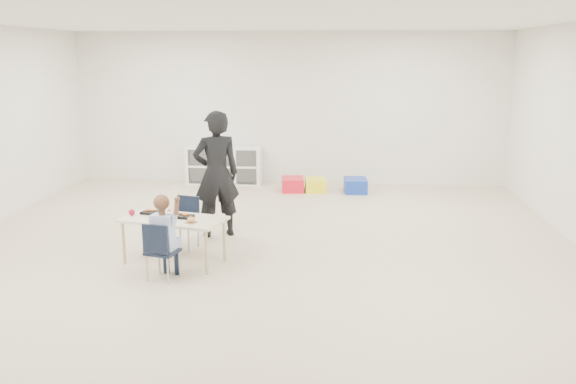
# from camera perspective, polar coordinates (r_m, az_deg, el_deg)

# --- Properties ---
(room) EXTENTS (9.00, 9.02, 2.80)m
(room) POSITION_cam_1_polar(r_m,az_deg,el_deg) (6.96, -3.19, 4.58)
(room) COLOR beige
(room) RESTS_ON ground
(table) EXTENTS (1.29, 0.85, 0.54)m
(table) POSITION_cam_1_polar(r_m,az_deg,el_deg) (7.23, -10.60, -4.45)
(table) COLOR #FFEECB
(table) RESTS_ON ground
(chair_near) EXTENTS (0.38, 0.36, 0.65)m
(chair_near) POSITION_cam_1_polar(r_m,az_deg,el_deg) (6.72, -11.64, -5.39)
(chair_near) COLOR black
(chair_near) RESTS_ON ground
(chair_far) EXTENTS (0.38, 0.36, 0.65)m
(chair_far) POSITION_cam_1_polar(r_m,az_deg,el_deg) (7.72, -9.72, -2.92)
(chair_far) COLOR black
(chair_far) RESTS_ON ground
(child) EXTENTS (0.52, 0.52, 1.02)m
(child) POSITION_cam_1_polar(r_m,az_deg,el_deg) (6.67, -11.72, -3.86)
(child) COLOR #B8CFF9
(child) RESTS_ON chair_near
(lunch_tray_near) EXTENTS (0.25, 0.21, 0.03)m
(lunch_tray_near) POSITION_cam_1_polar(r_m,az_deg,el_deg) (7.15, -9.78, -2.26)
(lunch_tray_near) COLOR black
(lunch_tray_near) RESTS_ON table
(lunch_tray_far) EXTENTS (0.25, 0.21, 0.03)m
(lunch_tray_far) POSITION_cam_1_polar(r_m,az_deg,el_deg) (7.40, -12.66, -1.88)
(lunch_tray_far) COLOR black
(lunch_tray_far) RESTS_ON table
(milk_carton) EXTENTS (0.08, 0.08, 0.10)m
(milk_carton) POSITION_cam_1_polar(r_m,az_deg,el_deg) (7.02, -11.03, -2.31)
(milk_carton) COLOR white
(milk_carton) RESTS_ON table
(bread_roll) EXTENTS (0.09, 0.09, 0.07)m
(bread_roll) POSITION_cam_1_polar(r_m,az_deg,el_deg) (6.92, -9.05, -2.58)
(bread_roll) COLOR tan
(bread_roll) RESTS_ON table
(apple_near) EXTENTS (0.07, 0.07, 0.07)m
(apple_near) POSITION_cam_1_polar(r_m,az_deg,el_deg) (7.24, -11.07, -1.96)
(apple_near) COLOR maroon
(apple_near) RESTS_ON table
(apple_far) EXTENTS (0.07, 0.07, 0.07)m
(apple_far) POSITION_cam_1_polar(r_m,az_deg,el_deg) (7.37, -14.41, -1.86)
(apple_far) COLOR maroon
(apple_far) RESTS_ON table
(cubby_shelf) EXTENTS (1.40, 0.40, 0.70)m
(cubby_shelf) POSITION_cam_1_polar(r_m,az_deg,el_deg) (11.49, -5.99, 2.50)
(cubby_shelf) COLOR white
(cubby_shelf) RESTS_ON ground
(adult) EXTENTS (0.72, 0.62, 1.68)m
(adult) POSITION_cam_1_polar(r_m,az_deg,el_deg) (8.10, -6.72, 1.66)
(adult) COLOR black
(adult) RESTS_ON ground
(bin_red) EXTENTS (0.43, 0.53, 0.24)m
(bin_red) POSITION_cam_1_polar(r_m,az_deg,el_deg) (10.86, 0.44, 0.72)
(bin_red) COLOR red
(bin_red) RESTS_ON ground
(bin_yellow) EXTENTS (0.40, 0.49, 0.22)m
(bin_yellow) POSITION_cam_1_polar(r_m,az_deg,el_deg) (10.85, 2.58, 0.66)
(bin_yellow) COLOR yellow
(bin_yellow) RESTS_ON ground
(bin_blue) EXTENTS (0.42, 0.52, 0.24)m
(bin_blue) POSITION_cam_1_polar(r_m,az_deg,el_deg) (10.83, 6.33, 0.62)
(bin_blue) COLOR #1537A3
(bin_blue) RESTS_ON ground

